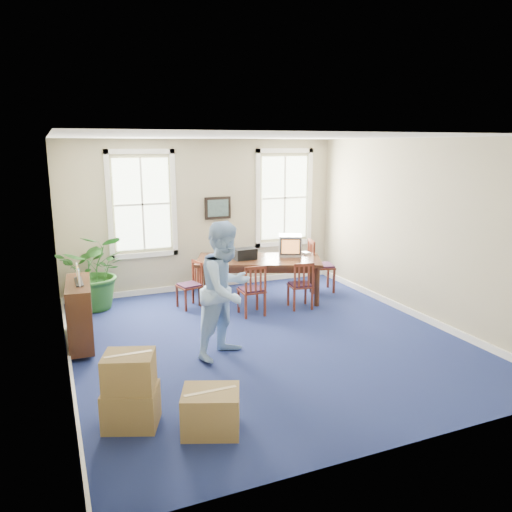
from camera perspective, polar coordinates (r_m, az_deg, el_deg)
name	(u,v)px	position (r m, az deg, el deg)	size (l,w,h in m)	color
floor	(265,339)	(8.21, 0.99, -9.46)	(6.50, 6.50, 0.00)	navy
ceiling	(265,137)	(7.61, 1.08, 13.47)	(6.50, 6.50, 0.00)	white
wall_back	(204,215)	(10.77, -5.98, 4.64)	(6.50, 6.50, 0.00)	tan
wall_front	(400,302)	(5.04, 16.16, -5.10)	(6.50, 6.50, 0.00)	tan
wall_left	(58,259)	(7.12, -21.65, -0.36)	(6.50, 6.50, 0.00)	tan
wall_right	(419,230)	(9.36, 18.12, 2.86)	(6.50, 6.50, 0.00)	tan
baseboard_back	(206,285)	(11.06, -5.75, -3.31)	(6.00, 0.04, 0.12)	white
baseboard_left	(70,366)	(7.59, -20.45, -11.73)	(0.04, 6.50, 0.12)	white
baseboard_right	(412,312)	(9.70, 17.36, -6.14)	(0.04, 6.50, 0.12)	white
window_left	(142,204)	(10.41, -12.88, 5.78)	(1.40, 0.12, 2.20)	white
window_right	(284,198)	(11.40, 3.25, 6.65)	(1.40, 0.12, 2.20)	white
wall_picture	(218,208)	(10.79, -4.39, 5.49)	(0.58, 0.06, 0.48)	black
conference_table	(259,279)	(10.14, 0.32, -2.61)	(2.47, 1.12, 0.84)	#412313
crt_tv	(290,245)	(10.34, 3.92, 1.26)	(0.46, 0.50, 0.42)	#B7B7BC
game_console	(306,253)	(10.48, 5.69, 0.34)	(0.14, 0.18, 0.04)	white
equipment_bag	(245,254)	(9.96, -1.28, 0.25)	(0.44, 0.28, 0.22)	black
chair_near_left	(252,289)	(9.19, -0.52, -3.83)	(0.43, 0.43, 0.97)	maroon
chair_near_right	(300,285)	(9.61, 5.07, -3.27)	(0.42, 0.42, 0.93)	maroon
chair_end_left	(189,285)	(9.67, -7.66, -3.30)	(0.40, 0.40, 0.90)	maroon
chair_end_right	(322,265)	(10.74, 7.50, -1.08)	(0.50, 0.50, 1.12)	maroon
man	(226,290)	(7.32, -3.43, -3.88)	(0.99, 0.77, 2.03)	#97BFEE
credenza	(80,317)	(8.23, -19.43, -6.55)	(0.35, 1.24, 0.98)	#412313
brochure_rack	(78,278)	(8.05, -19.63, -2.37)	(0.11, 0.60, 0.26)	#99999E
potted_plant	(96,271)	(9.93, -17.82, -1.65)	(1.33, 1.16, 1.48)	#21541D
cardboard_boxes	(149,380)	(6.02, -12.18, -13.71)	(1.58, 1.58, 0.90)	olive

